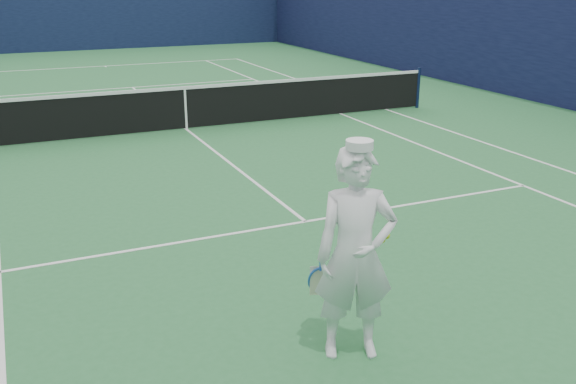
# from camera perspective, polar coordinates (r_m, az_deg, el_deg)

# --- Properties ---
(ground) EXTENTS (80.00, 80.00, 0.00)m
(ground) POSITION_cam_1_polar(r_m,az_deg,el_deg) (15.12, -8.99, 5.50)
(ground) COLOR #286A38
(ground) RESTS_ON ground
(court_markings) EXTENTS (11.03, 23.83, 0.01)m
(court_markings) POSITION_cam_1_polar(r_m,az_deg,el_deg) (15.12, -8.99, 5.51)
(court_markings) COLOR white
(court_markings) RESTS_ON ground
(windscreen_fence) EXTENTS (20.12, 36.12, 4.00)m
(windscreen_fence) POSITION_cam_1_polar(r_m,az_deg,el_deg) (14.80, -9.39, 13.05)
(windscreen_fence) COLOR #0F1839
(windscreen_fence) RESTS_ON ground
(tennis_net) EXTENTS (12.88, 0.09, 1.07)m
(tennis_net) POSITION_cam_1_polar(r_m,az_deg,el_deg) (15.00, -9.10, 7.56)
(tennis_net) COLOR #141E4C
(tennis_net) RESTS_ON ground
(tennis_player) EXTENTS (0.86, 0.73, 2.08)m
(tennis_player) POSITION_cam_1_polar(r_m,az_deg,el_deg) (5.86, 6.01, -5.54)
(tennis_player) COLOR white
(tennis_player) RESTS_ON ground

